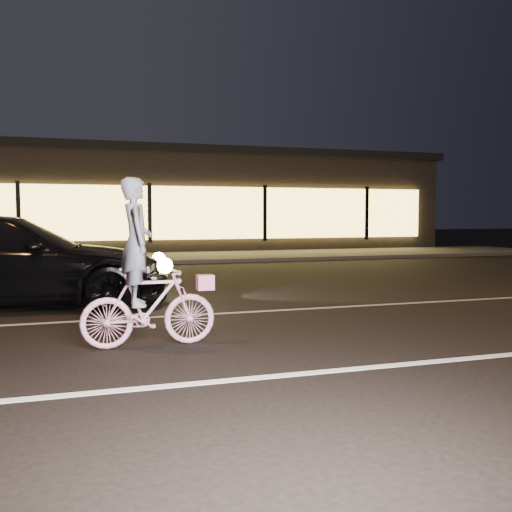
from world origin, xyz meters
name	(u,v)px	position (x,y,z in m)	size (l,w,h in m)	color
ground	(304,338)	(0.00, 0.00, 0.00)	(90.00, 90.00, 0.00)	black
lane_stripe_near	(362,368)	(0.00, -1.50, 0.00)	(60.00, 0.12, 0.01)	silver
lane_stripe_far	(255,312)	(0.00, 2.00, 0.00)	(60.00, 0.10, 0.01)	gray
sidewalk	(157,258)	(0.00, 13.00, 0.06)	(30.00, 4.00, 0.12)	#383533
storefront	(137,201)	(0.00, 18.97, 2.15)	(25.40, 8.42, 4.20)	black
cyclist	(145,287)	(-1.93, 0.10, 0.70)	(1.56, 0.54, 1.96)	#E43F7D
sedan	(6,261)	(-3.78, 3.65, 0.77)	(5.43, 2.51, 1.53)	black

